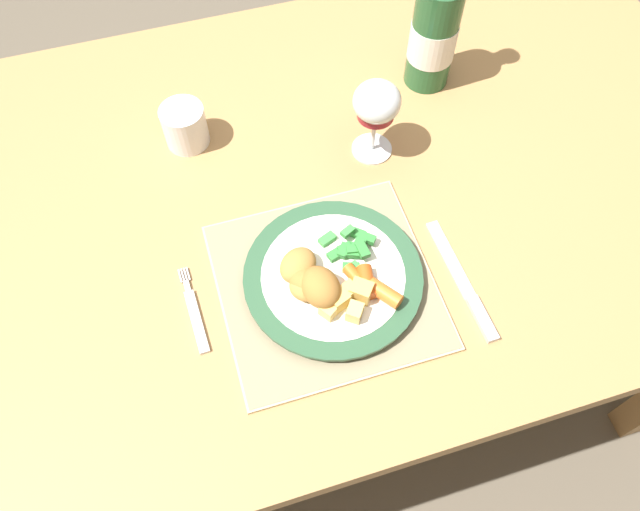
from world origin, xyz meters
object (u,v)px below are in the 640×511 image
bottle (435,26)px  drinking_cup (185,125)px  dining_table (306,217)px  table_knife (467,289)px  fork (195,315)px  wine_glass (377,105)px  dinner_plate (333,277)px

bottle → drinking_cup: bearing=-177.4°
dining_table → bottle: size_ratio=5.07×
table_knife → drinking_cup: bearing=129.9°
fork → wine_glass: 0.41m
dinner_plate → table_knife: size_ratio=1.24×
dining_table → fork: size_ratio=10.81×
table_knife → bottle: bottle is taller
dinner_plate → bottle: (0.28, 0.34, 0.10)m
dinner_plate → drinking_cup: drinking_cup is taller
dining_table → table_knife: (0.17, -0.24, 0.09)m
wine_glass → drinking_cup: (-0.28, 0.11, -0.06)m
fork → drinking_cup: size_ratio=1.95×
dining_table → drinking_cup: 0.25m
wine_glass → fork: bearing=-147.7°
dining_table → wine_glass: size_ratio=10.59×
wine_glass → bottle: size_ratio=0.48×
dining_table → drinking_cup: drinking_cup is taller
dining_table → table_knife: bearing=-54.7°
wine_glass → drinking_cup: bearing=159.4°
table_knife → dining_table: bearing=125.3°
dinner_plate → fork: bearing=178.3°
dining_table → drinking_cup: size_ratio=21.08×
bottle → dining_table: bearing=-148.1°
dinner_plate → drinking_cup: 0.36m
dining_table → fork: (-0.21, -0.17, 0.09)m
fork → dinner_plate: bearing=-1.7°
dinner_plate → table_knife: dinner_plate is taller
dinner_plate → wine_glass: size_ratio=1.80×
wine_glass → bottle: (0.15, 0.13, 0.01)m
wine_glass → bottle: 0.19m
fork → bottle: bottle is taller
dinner_plate → wine_glass: wine_glass is taller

